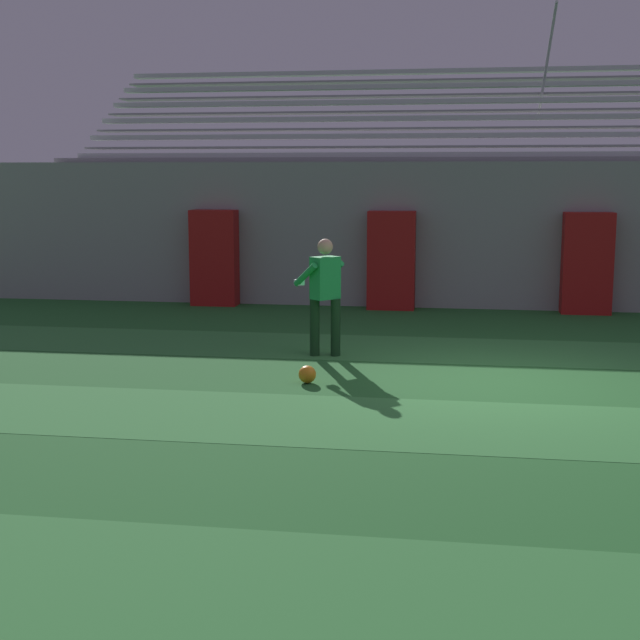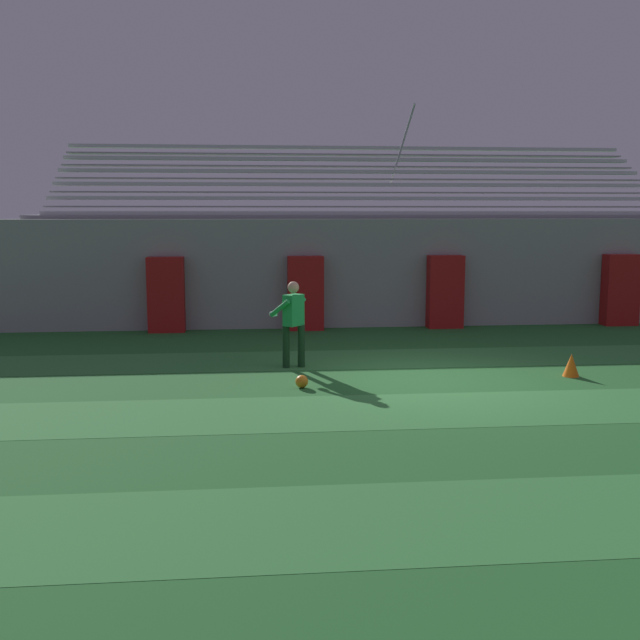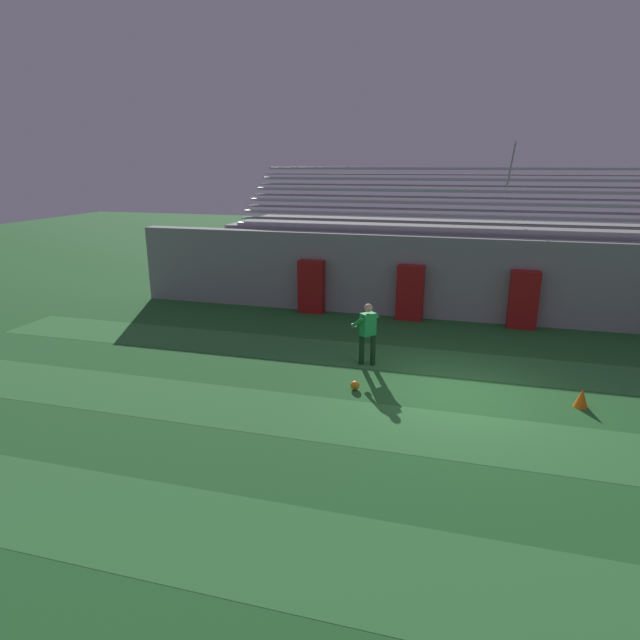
{
  "view_description": "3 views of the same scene",
  "coord_description": "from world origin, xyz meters",
  "views": [
    {
      "loc": [
        -0.55,
        -11.01,
        2.56
      ],
      "look_at": [
        -2.28,
        0.12,
        0.72
      ],
      "focal_mm": 50.0,
      "sensor_mm": 36.0,
      "label": 1
    },
    {
      "loc": [
        -3.26,
        -12.85,
        2.99
      ],
      "look_at": [
        -2.01,
        0.02,
        1.11
      ],
      "focal_mm": 42.0,
      "sensor_mm": 36.0,
      "label": 2
    },
    {
      "loc": [
        -0.04,
        -11.82,
        5.14
      ],
      "look_at": [
        -3.56,
        0.84,
        1.28
      ],
      "focal_mm": 30.0,
      "sensor_mm": 36.0,
      "label": 3
    }
  ],
  "objects": [
    {
      "name": "ground_plane",
      "position": [
        0.0,
        0.0,
        0.0
      ],
      "size": [
        80.0,
        80.0,
        0.0
      ],
      "primitive_type": "plane",
      "color": "#236028"
    },
    {
      "name": "turf_stripe_near",
      "position": [
        0.0,
        -6.0,
        0.0
      ],
      "size": [
        28.0,
        2.0,
        0.01
      ],
      "primitive_type": "cube",
      "color": "#337A38",
      "rests_on": "ground"
    },
    {
      "name": "turf_stripe_mid",
      "position": [
        0.0,
        -1.99,
        0.0
      ],
      "size": [
        28.0,
        2.0,
        0.01
      ],
      "primitive_type": "cube",
      "color": "#337A38",
      "rests_on": "ground"
    },
    {
      "name": "turf_stripe_far",
      "position": [
        0.0,
        2.02,
        0.0
      ],
      "size": [
        28.0,
        2.0,
        0.01
      ],
      "primitive_type": "cube",
      "color": "#337A38",
      "rests_on": "ground"
    },
    {
      "name": "back_wall",
      "position": [
        0.0,
        6.5,
        1.4
      ],
      "size": [
        24.0,
        0.6,
        2.8
      ],
      "primitive_type": "cube",
      "color": "gray",
      "rests_on": "ground"
    },
    {
      "name": "padding_pillar_gate_left",
      "position": [
        -1.81,
        5.95,
        0.94
      ],
      "size": [
        0.9,
        0.44,
        1.87
      ],
      "primitive_type": "cube",
      "color": "maroon",
      "rests_on": "ground"
    },
    {
      "name": "padding_pillar_gate_right",
      "position": [
        1.81,
        5.95,
        0.94
      ],
      "size": [
        0.9,
        0.44,
        1.87
      ],
      "primitive_type": "cube",
      "color": "maroon",
      "rests_on": "ground"
    },
    {
      "name": "padding_pillar_far_left",
      "position": [
        -5.29,
        5.95,
        0.94
      ],
      "size": [
        0.9,
        0.44,
        1.87
      ],
      "primitive_type": "cube",
      "color": "maroon",
      "rests_on": "ground"
    },
    {
      "name": "padding_pillar_far_right",
      "position": [
        6.54,
        5.95,
        0.94
      ],
      "size": [
        0.9,
        0.44,
        1.87
      ],
      "primitive_type": "cube",
      "color": "maroon",
      "rests_on": "ground"
    },
    {
      "name": "bleacher_stand",
      "position": [
        0.0,
        9.19,
        1.51
      ],
      "size": [
        18.0,
        4.75,
        5.83
      ],
      "color": "gray",
      "rests_on": "ground"
    },
    {
      "name": "goalkeeper",
      "position": [
        -2.41,
        1.35,
        0.95
      ],
      "size": [
        0.74,
        0.74,
        1.67
      ],
      "color": "#143319",
      "rests_on": "ground"
    },
    {
      "name": "soccer_ball",
      "position": [
        -2.36,
        -0.37,
        0.11
      ],
      "size": [
        0.22,
        0.22,
        0.22
      ],
      "primitive_type": "sphere",
      "color": "orange",
      "rests_on": "ground"
    },
    {
      "name": "traffic_cone",
      "position": [
        2.61,
        0.05,
        0.21
      ],
      "size": [
        0.3,
        0.3,
        0.42
      ],
      "primitive_type": "cone",
      "color": "orange",
      "rests_on": "ground"
    }
  ]
}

